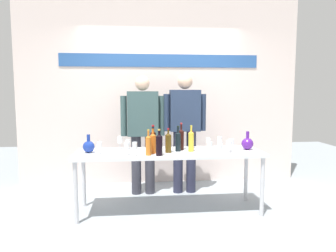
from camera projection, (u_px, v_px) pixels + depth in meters
The scene contains 27 objects.
ground_plane at pixel (169, 211), 3.96m from camera, with size 10.00×10.00×0.00m, color #949CA3.
back_wall at pixel (160, 90), 5.12m from camera, with size 4.48×0.11×3.00m.
display_table at pixel (169, 156), 3.89m from camera, with size 2.28×0.66×0.75m.
decanter_blue_left at pixel (89, 146), 3.79m from camera, with size 0.14×0.14×0.22m.
decanter_blue_right at pixel (247, 143), 3.99m from camera, with size 0.15×0.15×0.23m.
presenter_left at pixel (143, 127), 4.54m from camera, with size 0.63×0.22×1.70m.
presenter_right at pixel (185, 125), 4.60m from camera, with size 0.62×0.22×1.73m.
wine_bottle_0 at pixel (191, 139), 4.08m from camera, with size 0.07×0.07×0.29m.
wine_bottle_1 at pixel (159, 144), 3.61m from camera, with size 0.08×0.08×0.30m.
wine_bottle_2 at pixel (148, 145), 3.63m from camera, with size 0.07×0.07×0.30m.
wine_bottle_3 at pixel (153, 142), 3.74m from camera, with size 0.07×0.07×0.31m.
wine_bottle_4 at pixel (178, 141), 3.88m from camera, with size 0.07×0.07×0.31m.
wine_bottle_5 at pixel (181, 139), 3.98m from camera, with size 0.07×0.07×0.34m.
wine_bottle_6 at pixel (168, 142), 3.79m from camera, with size 0.07×0.07×0.29m.
wine_bottle_7 at pixel (153, 140), 3.85m from camera, with size 0.07×0.07×0.33m.
wine_bottle_8 at pixel (191, 140), 3.86m from camera, with size 0.07×0.07×0.32m.
wine_glass_left_0 at pixel (127, 146), 3.63m from camera, with size 0.07×0.07×0.15m.
wine_glass_left_1 at pixel (99, 146), 3.72m from camera, with size 0.06×0.06×0.14m.
wine_glass_left_2 at pixel (135, 146), 3.59m from camera, with size 0.06×0.06×0.16m.
wine_glass_left_3 at pixel (120, 140), 4.00m from camera, with size 0.06×0.06×0.17m.
wine_glass_left_4 at pixel (128, 142), 4.01m from camera, with size 0.06×0.06×0.13m.
wine_glass_right_0 at pixel (210, 145), 3.69m from camera, with size 0.06×0.06×0.15m.
wine_glass_right_1 at pixel (208, 141), 4.06m from camera, with size 0.06×0.06×0.14m.
wine_glass_right_2 at pixel (229, 144), 3.78m from camera, with size 0.07×0.07×0.15m.
wine_glass_right_3 at pixel (231, 142), 3.87m from camera, with size 0.07×0.07×0.15m.
wine_glass_right_4 at pixel (220, 140), 4.14m from camera, with size 0.06×0.06×0.14m.
wine_glass_right_5 at pixel (220, 146), 3.68m from camera, with size 0.06×0.06×0.15m.
Camera 1 is at (-0.41, -3.80, 1.48)m, focal length 33.92 mm.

